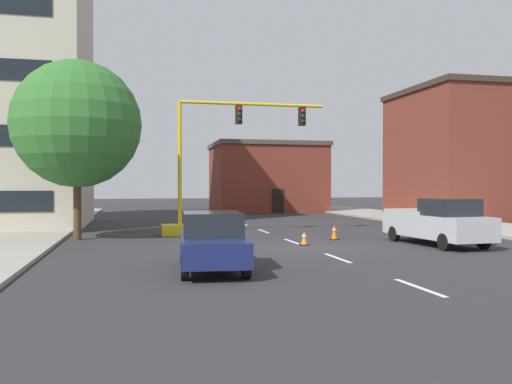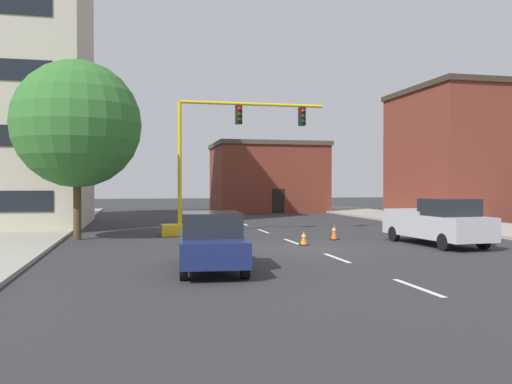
% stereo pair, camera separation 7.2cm
% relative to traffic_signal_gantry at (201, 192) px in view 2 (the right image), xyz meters
% --- Properties ---
extents(ground_plane, '(160.00, 160.00, 0.00)m').
position_rel_traffic_signal_gantry_xyz_m(ground_plane, '(3.62, -6.67, -2.21)').
color(ground_plane, '#2D2D30').
extents(sidewalk_left, '(6.00, 56.00, 0.14)m').
position_rel_traffic_signal_gantry_xyz_m(sidewalk_left, '(-9.49, 1.33, -2.14)').
color(sidewalk_left, '#9E998E').
rests_on(sidewalk_left, ground_plane).
extents(sidewalk_right, '(6.00, 56.00, 0.14)m').
position_rel_traffic_signal_gantry_xyz_m(sidewalk_right, '(16.73, 1.33, -2.14)').
color(sidewalk_right, '#9E998E').
rests_on(sidewalk_right, ground_plane).
extents(lane_stripe_seg_1, '(0.16, 2.40, 0.01)m').
position_rel_traffic_signal_gantry_xyz_m(lane_stripe_seg_1, '(3.62, -15.17, -2.21)').
color(lane_stripe_seg_1, silver).
rests_on(lane_stripe_seg_1, ground_plane).
extents(lane_stripe_seg_2, '(0.16, 2.40, 0.01)m').
position_rel_traffic_signal_gantry_xyz_m(lane_stripe_seg_2, '(3.62, -9.67, -2.21)').
color(lane_stripe_seg_2, silver).
rests_on(lane_stripe_seg_2, ground_plane).
extents(lane_stripe_seg_3, '(0.16, 2.40, 0.01)m').
position_rel_traffic_signal_gantry_xyz_m(lane_stripe_seg_3, '(3.62, -4.17, -2.21)').
color(lane_stripe_seg_3, silver).
rests_on(lane_stripe_seg_3, ground_plane).
extents(lane_stripe_seg_4, '(0.16, 2.40, 0.01)m').
position_rel_traffic_signal_gantry_xyz_m(lane_stripe_seg_4, '(3.62, 1.33, -2.21)').
color(lane_stripe_seg_4, silver).
rests_on(lane_stripe_seg_4, ground_plane).
extents(lane_stripe_seg_5, '(0.16, 2.40, 0.01)m').
position_rel_traffic_signal_gantry_xyz_m(lane_stripe_seg_5, '(3.62, 6.83, -2.21)').
color(lane_stripe_seg_5, silver).
rests_on(lane_stripe_seg_5, ground_plane).
extents(lane_stripe_seg_6, '(0.16, 2.40, 0.01)m').
position_rel_traffic_signal_gantry_xyz_m(lane_stripe_seg_6, '(3.62, 12.33, -2.21)').
color(lane_stripe_seg_6, silver).
rests_on(lane_stripe_seg_6, ground_plane).
extents(building_brick_center, '(10.39, 8.64, 6.56)m').
position_rel_traffic_signal_gantry_xyz_m(building_brick_center, '(9.21, 23.18, 1.08)').
color(building_brick_center, brown).
rests_on(building_brick_center, ground_plane).
extents(building_row_right, '(11.89, 9.85, 9.77)m').
position_rel_traffic_signal_gantry_xyz_m(building_row_right, '(22.49, 8.78, 2.69)').
color(building_row_right, brown).
rests_on(building_row_right, ground_plane).
extents(traffic_signal_gantry, '(8.49, 1.20, 6.83)m').
position_rel_traffic_signal_gantry_xyz_m(traffic_signal_gantry, '(0.00, 0.00, 0.00)').
color(traffic_signal_gantry, yellow).
rests_on(traffic_signal_gantry, ground_plane).
extents(tree_left_near, '(5.89, 5.89, 8.31)m').
position_rel_traffic_signal_gantry_xyz_m(tree_left_near, '(-5.88, -1.18, 3.15)').
color(tree_left_near, '#4C3823').
rests_on(tree_left_near, ground_plane).
extents(pickup_truck_silver, '(2.34, 5.52, 1.99)m').
position_rel_traffic_signal_gantry_xyz_m(pickup_truck_silver, '(9.21, -6.83, -1.23)').
color(pickup_truck_silver, '#BCBCC1').
rests_on(pickup_truck_silver, ground_plane).
extents(sedan_navy_near_left, '(2.19, 4.63, 1.74)m').
position_rel_traffic_signal_gantry_xyz_m(sedan_navy_near_left, '(-1.03, -11.36, -1.32)').
color(sedan_navy_near_left, navy).
rests_on(sedan_navy_near_left, ground_plane).
extents(traffic_cone_roadside_a, '(0.36, 0.36, 0.61)m').
position_rel_traffic_signal_gantry_xyz_m(traffic_cone_roadside_a, '(3.72, -5.60, -1.91)').
color(traffic_cone_roadside_a, black).
rests_on(traffic_cone_roadside_a, ground_plane).
extents(traffic_cone_roadside_b, '(0.36, 0.36, 0.74)m').
position_rel_traffic_signal_gantry_xyz_m(traffic_cone_roadside_b, '(5.77, -3.79, -1.85)').
color(traffic_cone_roadside_b, black).
rests_on(traffic_cone_roadside_b, ground_plane).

